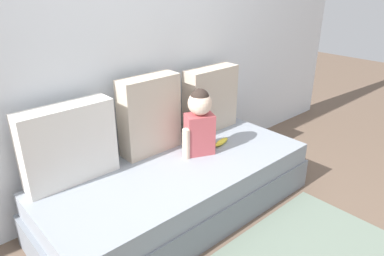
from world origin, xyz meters
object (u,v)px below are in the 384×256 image
throw_pillow_left (69,144)px  throw_pillow_right (211,99)px  couch (179,190)px  banana (221,142)px  throw_pillow_center (150,115)px  toddler (200,121)px

throw_pillow_left → throw_pillow_right: size_ratio=1.11×
couch → banana: 0.51m
couch → banana: size_ratio=11.66×
throw_pillow_right → throw_pillow_center: bearing=180.0°
couch → throw_pillow_right: size_ratio=3.77×
couch → banana: bearing=4.6°
throw_pillow_center → throw_pillow_right: 0.61m
throw_pillow_right → banana: throw_pillow_right is taller
couch → throw_pillow_right: (0.61, 0.32, 0.46)m
throw_pillow_right → toddler: throw_pillow_right is taller
throw_pillow_center → banana: size_ratio=3.33×
throw_pillow_center → toddler: (0.24, -0.27, -0.03)m
throw_pillow_center → throw_pillow_right: bearing=0.0°
couch → toddler: toddler is taller
banana → toddler: bearing=175.8°
toddler → banana: (0.22, -0.02, -0.24)m
throw_pillow_left → banana: size_ratio=3.42×
throw_pillow_left → couch: bearing=-27.5°
throw_pillow_center → throw_pillow_right: (0.61, 0.00, -0.02)m
couch → throw_pillow_right: throw_pillow_right is taller
throw_pillow_left → throw_pillow_center: bearing=0.0°
throw_pillow_left → toddler: bearing=-17.3°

